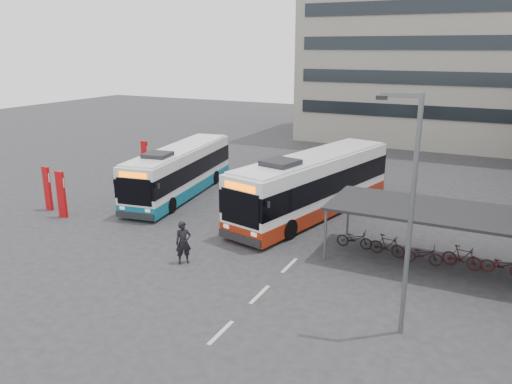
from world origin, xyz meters
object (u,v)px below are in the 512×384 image
at_px(bus_teal, 180,172).
at_px(lamp_post, 409,204).
at_px(bus_main, 313,185).
at_px(pedestrian, 183,243).

bearing_deg(bus_teal, lamp_post, -41.65).
relative_size(bus_teal, lamp_post, 1.44).
height_order(bus_teal, lamp_post, lamp_post).
relative_size(bus_main, bus_teal, 1.12).
height_order(bus_main, bus_teal, bus_main).
height_order(bus_main, lamp_post, lamp_post).
bearing_deg(pedestrian, bus_teal, 79.15).
distance_m(bus_main, bus_teal, 9.06).
xyz_separation_m(bus_teal, pedestrian, (6.27, -8.84, -0.57)).
bearing_deg(bus_teal, pedestrian, -63.31).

